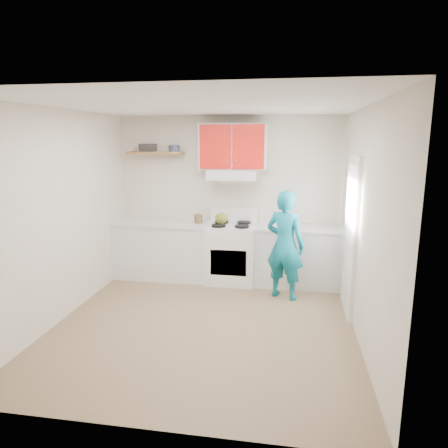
% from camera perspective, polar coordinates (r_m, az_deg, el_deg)
% --- Properties ---
extents(floor, '(3.80, 3.80, 0.00)m').
position_cam_1_polar(floor, '(5.16, -2.71, -13.82)').
color(floor, brown).
rests_on(floor, ground).
extents(ceiling, '(3.60, 3.80, 0.04)m').
position_cam_1_polar(ceiling, '(4.66, -3.04, 16.35)').
color(ceiling, white).
rests_on(ceiling, floor).
extents(back_wall, '(3.60, 0.04, 2.60)m').
position_cam_1_polar(back_wall, '(6.58, 0.62, 3.71)').
color(back_wall, beige).
rests_on(back_wall, floor).
extents(front_wall, '(3.60, 0.04, 2.60)m').
position_cam_1_polar(front_wall, '(2.97, -10.65, -6.68)').
color(front_wall, beige).
rests_on(front_wall, floor).
extents(left_wall, '(0.04, 3.80, 2.60)m').
position_cam_1_polar(left_wall, '(5.41, -21.86, 1.06)').
color(left_wall, beige).
rests_on(left_wall, floor).
extents(right_wall, '(0.04, 3.80, 2.60)m').
position_cam_1_polar(right_wall, '(4.71, 19.08, -0.24)').
color(right_wall, beige).
rests_on(right_wall, floor).
extents(door, '(0.05, 0.85, 2.05)m').
position_cam_1_polar(door, '(5.44, 17.43, -1.54)').
color(door, white).
rests_on(door, floor).
extents(door_glass, '(0.01, 0.55, 0.95)m').
position_cam_1_polar(door_glass, '(5.35, 17.42, 2.90)').
color(door_glass, white).
rests_on(door_glass, door).
extents(counter_left, '(1.52, 0.60, 0.90)m').
position_cam_1_polar(counter_left, '(6.71, -8.63, -3.69)').
color(counter_left, silver).
rests_on(counter_left, floor).
extents(counter_right, '(1.32, 0.60, 0.90)m').
position_cam_1_polar(counter_right, '(6.40, 10.36, -4.53)').
color(counter_right, silver).
rests_on(counter_right, floor).
extents(stove, '(0.76, 0.65, 0.92)m').
position_cam_1_polar(stove, '(6.43, 1.04, -4.15)').
color(stove, white).
rests_on(stove, floor).
extents(range_hood, '(0.76, 0.44, 0.15)m').
position_cam_1_polar(range_hood, '(6.31, 1.22, 6.96)').
color(range_hood, silver).
rests_on(range_hood, back_wall).
extents(upper_cabinets, '(1.02, 0.33, 0.70)m').
position_cam_1_polar(upper_cabinets, '(6.34, 1.31, 10.83)').
color(upper_cabinets, '#B6170F').
rests_on(upper_cabinets, back_wall).
extents(shelf, '(0.90, 0.30, 0.04)m').
position_cam_1_polar(shelf, '(6.65, -9.57, 9.86)').
color(shelf, brown).
rests_on(shelf, back_wall).
extents(books, '(0.27, 0.22, 0.12)m').
position_cam_1_polar(books, '(6.73, -10.67, 10.52)').
color(books, '#363031').
rests_on(books, shelf).
extents(tin, '(0.21, 0.21, 0.10)m').
position_cam_1_polar(tin, '(6.57, -7.07, 10.52)').
color(tin, '#333D4C').
rests_on(tin, shelf).
extents(kettle, '(0.21, 0.21, 0.17)m').
position_cam_1_polar(kettle, '(6.40, -0.39, 0.80)').
color(kettle, olive).
rests_on(kettle, stove).
extents(crock, '(0.14, 0.14, 0.16)m').
position_cam_1_polar(crock, '(6.46, -3.63, 0.63)').
color(crock, brown).
rests_on(crock, counter_left).
extents(cutting_board, '(0.29, 0.24, 0.02)m').
position_cam_1_polar(cutting_board, '(6.18, 7.31, -0.61)').
color(cutting_board, olive).
rests_on(cutting_board, counter_right).
extents(silicone_mat, '(0.35, 0.30, 0.01)m').
position_cam_1_polar(silicone_mat, '(6.24, 13.50, -0.78)').
color(silicone_mat, red).
rests_on(silicone_mat, counter_right).
extents(person, '(0.67, 0.57, 1.55)m').
position_cam_1_polar(person, '(5.75, 8.59, -2.94)').
color(person, '#0E6E81').
rests_on(person, floor).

